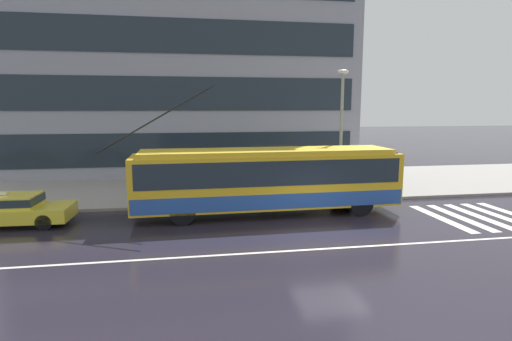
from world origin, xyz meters
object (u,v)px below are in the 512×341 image
at_px(pedestrian_at_shelter, 262,167).
at_px(taxi_queued_behind_bus, 8,209).
at_px(trolleybus, 268,178).
at_px(pedestrian_approaching_curb, 275,162).
at_px(street_lamp, 341,122).

bearing_deg(pedestrian_at_shelter, taxi_queued_behind_bus, -165.06).
relative_size(trolleybus, taxi_queued_behind_bus, 2.72).
distance_m(pedestrian_at_shelter, pedestrian_approaching_curb, 1.88).
xyz_separation_m(trolleybus, street_lamp, (4.33, 2.48, 2.37)).
relative_size(taxi_queued_behind_bus, pedestrian_at_shelter, 2.38).
distance_m(trolleybus, pedestrian_approaching_curb, 4.55).
bearing_deg(pedestrian_at_shelter, pedestrian_approaching_curb, 57.71).
height_order(taxi_queued_behind_bus, pedestrian_approaching_curb, pedestrian_approaching_curb).
bearing_deg(taxi_queued_behind_bus, trolleybus, 0.69).
xyz_separation_m(pedestrian_approaching_curb, street_lamp, (3.05, -1.88, 2.25)).
distance_m(taxi_queued_behind_bus, street_lamp, 15.49).
distance_m(taxi_queued_behind_bus, pedestrian_approaching_curb, 12.73).
height_order(trolleybus, street_lamp, street_lamp).
xyz_separation_m(taxi_queued_behind_bus, pedestrian_approaching_curb, (11.87, 4.49, 1.01)).
bearing_deg(street_lamp, trolleybus, -150.16).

